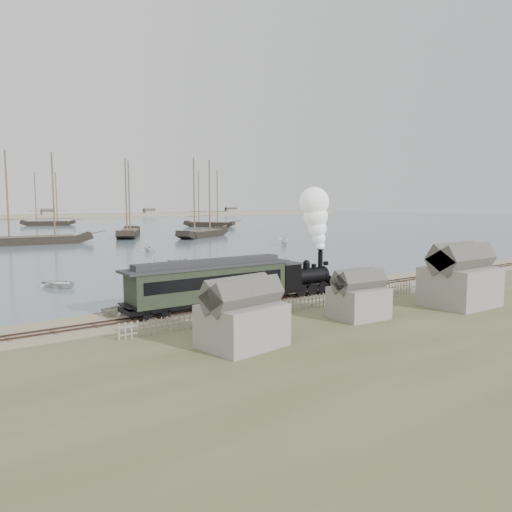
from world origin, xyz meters
TOP-DOWN VIEW (x-y plane):
  - ground at (0.00, 0.00)m, footprint 600.00×600.00m
  - rail_track at (0.00, -2.00)m, footprint 120.00×1.80m
  - picket_fence_west at (-6.50, -7.00)m, footprint 19.00×0.10m
  - picket_fence_east at (12.50, -7.50)m, footprint 15.00×0.10m
  - shed_left at (-10.00, -13.00)m, footprint 5.00×4.00m
  - shed_mid at (2.00, -12.00)m, footprint 4.00×3.50m
  - shed_right at (13.00, -14.00)m, footprint 6.00×5.00m
  - locomotive at (6.35, -2.00)m, footprint 8.36×3.12m
  - passenger_coach at (-5.90, -2.00)m, footprint 15.67×3.02m
  - beached_dinghy at (-12.46, 0.77)m, footprint 3.07×4.13m
  - rowboat_0 at (-13.73, 16.76)m, footprint 5.29×4.85m
  - rowboat_1 at (1.55, 25.45)m, footprint 2.82×3.13m
  - rowboat_2 at (-0.52, 14.66)m, footprint 3.85×2.58m
  - rowboat_3 at (7.07, 29.31)m, footprint 2.63×3.52m
  - rowboat_4 at (12.78, 16.28)m, footprint 3.62×3.78m
  - rowboat_5 at (38.24, 42.29)m, footprint 4.30×2.83m
  - rowboat_7 at (9.37, 46.04)m, footprint 3.28×2.88m
  - schooner_2 at (-3.62, 75.42)m, footprint 23.84×7.95m
  - schooner_3 at (21.27, 85.13)m, footprint 14.58×22.25m
  - schooner_4 at (36.32, 72.69)m, footprint 19.94×14.36m
  - schooner_5 at (62.88, 114.74)m, footprint 14.68×17.28m
  - schooner_8 at (18.60, 157.79)m, footprint 19.24×11.99m

SIDE VIEW (x-z plane):
  - ground at x=0.00m, z-range 0.00..0.00m
  - picket_fence_west at x=-6.50m, z-range -0.60..0.60m
  - picket_fence_east at x=12.50m, z-range -0.60..0.60m
  - shed_left at x=-10.00m, z-range -2.05..2.05m
  - shed_mid at x=2.00m, z-range -1.80..1.80m
  - shed_right at x=13.00m, z-range -2.55..2.55m
  - rail_track at x=0.00m, z-range -0.04..0.12m
  - rowboat_3 at x=7.07m, z-range 0.06..0.76m
  - beached_dinghy at x=-12.46m, z-range 0.00..0.82m
  - rowboat_0 at x=-13.73m, z-range 0.06..0.96m
  - rowboat_2 at x=-0.52m, z-range 0.06..1.45m
  - rowboat_1 at x=1.55m, z-range 0.06..1.51m
  - rowboat_4 at x=12.78m, z-range 0.06..1.61m
  - rowboat_5 at x=38.24m, z-range 0.06..1.61m
  - rowboat_7 at x=9.37m, z-range 0.06..1.71m
  - passenger_coach at x=-5.90m, z-range 0.48..4.29m
  - locomotive at x=6.35m, z-range -0.42..10.00m
  - schooner_2 at x=-3.62m, z-range 0.06..20.06m
  - schooner_3 at x=21.27m, z-range 0.06..20.06m
  - schooner_4 at x=36.32m, z-range 0.06..20.06m
  - schooner_5 at x=62.88m, z-range 0.06..20.06m
  - schooner_8 at x=18.60m, z-range 0.06..20.06m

